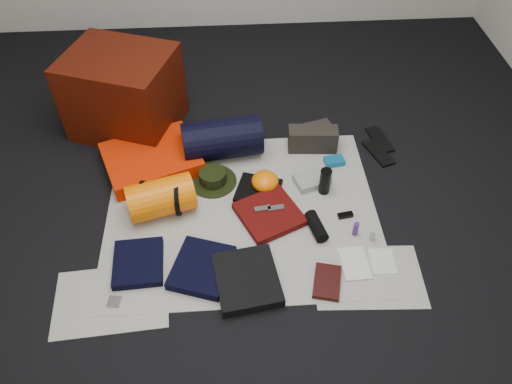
{
  "coord_description": "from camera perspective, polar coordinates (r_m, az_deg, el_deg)",
  "views": [
    {
      "loc": [
        -0.05,
        -1.95,
        2.25
      ],
      "look_at": [
        0.09,
        0.07,
        0.1
      ],
      "focal_mm": 35.0,
      "sensor_mm": 36.0,
      "label": 1
    }
  ],
  "objects": [
    {
      "name": "boonie_brim",
      "position": [
        3.15,
        -4.93,
        1.26
      ],
      "size": [
        0.33,
        0.33,
        0.01
      ],
      "primitive_type": "cylinder",
      "rotation": [
        0.0,
        0.0,
        0.12
      ],
      "color": "black",
      "rests_on": "newspaper_mat"
    },
    {
      "name": "navy_duffel",
      "position": [
        3.25,
        -3.91,
        6.07
      ],
      "size": [
        0.54,
        0.33,
        0.26
      ],
      "primitive_type": "cylinder",
      "rotation": [
        0.0,
        1.57,
        0.14
      ],
      "color": "black",
      "rests_on": "newspaper_mat"
    },
    {
      "name": "energy_bar_b",
      "position": [
        2.93,
        2.3,
        -1.84
      ],
      "size": [
        0.1,
        0.05,
        0.01
      ],
      "primitive_type": "cube",
      "rotation": [
        0.0,
        0.0,
        0.14
      ],
      "color": "#A8A8AD",
      "rests_on": "red_shirt"
    },
    {
      "name": "paperback_book",
      "position": [
        2.69,
        8.12,
        -10.13
      ],
      "size": [
        0.18,
        0.24,
        0.03
      ],
      "primitive_type": "cube",
      "rotation": [
        0.0,
        0.0,
        -0.24
      ],
      "color": "black",
      "rests_on": "newspaper_mat"
    },
    {
      "name": "orange_stuff_sack",
      "position": [
        3.07,
        1.04,
        1.25
      ],
      "size": [
        0.22,
        0.22,
        0.11
      ],
      "primitive_type": "ellipsoid",
      "rotation": [
        0.0,
        0.0,
        0.43
      ],
      "color": "#FD6F04",
      "rests_on": "newspaper_mat"
    },
    {
      "name": "toiletry_purple",
      "position": [
        2.89,
        11.32,
        -4.17
      ],
      "size": [
        0.04,
        0.04,
        0.09
      ],
      "primitive_type": "cylinder",
      "rotation": [
        0.0,
        0.0,
        -0.33
      ],
      "color": "#4A2270",
      "rests_on": "newspaper_mat"
    },
    {
      "name": "sack_strap_right",
      "position": [
        2.94,
        -8.87,
        -0.6
      ],
      "size": [
        0.03,
        0.22,
        0.22
      ],
      "primitive_type": "cylinder",
      "rotation": [
        0.0,
        1.57,
        0.0
      ],
      "color": "black",
      "rests_on": "newspaper_mat"
    },
    {
      "name": "cyan_case",
      "position": [
        3.29,
        8.92,
        3.51
      ],
      "size": [
        0.14,
        0.1,
        0.04
      ],
      "primitive_type": "cube",
      "rotation": [
        0.0,
        0.0,
        0.16
      ],
      "color": "#0E5D88",
      "rests_on": "newspaper_mat"
    },
    {
      "name": "red_shirt",
      "position": [
        2.93,
        1.54,
        -2.55
      ],
      "size": [
        0.44,
        0.44,
        0.04
      ],
      "primitive_type": "cube",
      "rotation": [
        0.0,
        0.0,
        0.43
      ],
      "color": "#4F0A08",
      "rests_on": "newspaper_mat"
    },
    {
      "name": "trousers_navy_b",
      "position": [
        2.71,
        -6.21,
        -8.58
      ],
      "size": [
        0.38,
        0.41,
        0.05
      ],
      "primitive_type": "cube",
      "rotation": [
        0.0,
        0.0,
        -0.33
      ],
      "color": "black",
      "rests_on": "newspaper_mat"
    },
    {
      "name": "newspaper_sheet_front_right",
      "position": [
        2.77,
        12.67,
        -9.39
      ],
      "size": [
        0.6,
        0.43,
        0.0
      ],
      "primitive_type": "cube",
      "rotation": [
        0.0,
        0.0,
        -0.05
      ],
      "color": "beige",
      "rests_on": "floor"
    },
    {
      "name": "trousers_navy_a",
      "position": [
        2.79,
        -13.3,
        -7.9
      ],
      "size": [
        0.28,
        0.31,
        0.05
      ],
      "primitive_type": "cube",
      "rotation": [
        0.0,
        0.0,
        0.05
      ],
      "color": "black",
      "rests_on": "newspaper_mat"
    },
    {
      "name": "trousers_charcoal",
      "position": [
        2.65,
        -1.04,
        -9.95
      ],
      "size": [
        0.37,
        0.41,
        0.06
      ],
      "primitive_type": "cube",
      "rotation": [
        0.0,
        0.0,
        0.15
      ],
      "color": "black",
      "rests_on": "newspaper_mat"
    },
    {
      "name": "toiletry_clear",
      "position": [
        2.88,
        13.15,
        -4.85
      ],
      "size": [
        0.03,
        0.03,
        0.08
      ],
      "primitive_type": "cylinder",
      "rotation": [
        0.0,
        0.0,
        0.05
      ],
      "color": "#9FA39E",
      "rests_on": "newspaper_mat"
    },
    {
      "name": "boonie_crown",
      "position": [
        3.13,
        -4.97,
        1.79
      ],
      "size": [
        0.17,
        0.17,
        0.07
      ],
      "primitive_type": "cylinder",
      "color": "black",
      "rests_on": "boonie_brim"
    },
    {
      "name": "flip_flop_left",
      "position": [
        3.44,
        13.8,
        4.39
      ],
      "size": [
        0.18,
        0.28,
        0.01
      ],
      "primitive_type": "cube",
      "rotation": [
        0.0,
        0.0,
        0.35
      ],
      "color": "black",
      "rests_on": "floor"
    },
    {
      "name": "key_cluster",
      "position": [
        2.71,
        -15.88,
        -11.96
      ],
      "size": [
        0.07,
        0.07,
        0.01
      ],
      "primitive_type": "cube",
      "rotation": [
        0.0,
        0.0,
        -0.14
      ],
      "color": "#A8A8AD",
      "rests_on": "newspaper_mat"
    },
    {
      "name": "newspaper_mat",
      "position": [
        2.98,
        -1.6,
        -2.28
      ],
      "size": [
        1.6,
        1.3,
        0.01
      ],
      "primitive_type": "cube",
      "color": "beige",
      "rests_on": "floor"
    },
    {
      "name": "map_printout",
      "position": [
        2.84,
        14.27,
        -7.67
      ],
      "size": [
        0.14,
        0.17,
        0.01
      ],
      "primitive_type": "cube",
      "rotation": [
        0.0,
        0.0,
        -0.04
      ],
      "color": "silver",
      "rests_on": "newspaper_mat"
    },
    {
      "name": "map_booklet",
      "position": [
        2.79,
        11.2,
        -8.01
      ],
      "size": [
        0.15,
        0.22,
        0.01
      ],
      "primitive_type": "cube",
      "rotation": [
        0.0,
        0.0,
        0.03
      ],
      "color": "silver",
      "rests_on": "newspaper_mat"
    },
    {
      "name": "floor",
      "position": [
        2.99,
        -1.59,
        -2.44
      ],
      "size": [
        4.5,
        4.5,
        0.02
      ],
      "primitive_type": "cube",
      "color": "black",
      "rests_on": "ground"
    },
    {
      "name": "sack_strap_left",
      "position": [
        2.97,
        -12.71,
        -0.78
      ],
      "size": [
        0.02,
        0.22,
        0.22
      ],
      "primitive_type": "cylinder",
      "rotation": [
        0.0,
        1.57,
        0.0
      ],
      "color": "black",
      "rests_on": "newspaper_mat"
    },
    {
      "name": "newspaper_sheet_front_left",
      "position": [
        2.73,
        -16.18,
        -11.68
      ],
      "size": [
        0.61,
        0.44,
        0.0
      ],
      "primitive_type": "cube",
      "rotation": [
        0.0,
        0.0,
        0.07
      ],
      "color": "beige",
      "rests_on": "floor"
    },
    {
      "name": "hiking_boot_right",
      "position": [
        3.34,
        6.49,
        6.03
      ],
      "size": [
        0.33,
        0.14,
        0.16
      ],
      "primitive_type": "cube",
      "rotation": [
        0.0,
        0.0,
        -0.07
      ],
      "color": "#2A2621",
      "rests_on": "newspaper_mat"
    },
    {
      "name": "speaker",
      "position": [
        2.87,
        6.91,
        -3.91
      ],
      "size": [
        0.12,
        0.21,
        0.08
      ],
      "primitive_type": "cylinder",
      "rotation": [
        1.57,
        0.0,
        0.24
      ],
      "color": "black",
      "rests_on": "newspaper_mat"
    },
    {
      "name": "black_tshirt",
      "position": [
        3.07,
        0.26,
        0.19
      ],
      "size": [
        0.32,
        0.31,
        0.03
      ],
      "primitive_type": "cube",
      "rotation": [
        0.0,
        0.0,
        -0.32
      ],
      "color": "black",
      "rests_on": "newspaper_mat"
    },
    {
      "name": "first_aid_pouch",
      "position": [
        3.14,
        6.29,
        1.33
      ],
      "size": [
        0.23,
        0.2,
        0.05
      ],
      "primitive_type": "cube",
      "rotation": [
        0.0,
        0.0,
        0.31
      ],
      "color": "gray",
      "rests_on": "newspaper_mat"
    },
    {
      "name": "tape_roll",
      "position": [
        3.07,
        0.59,
        1.0
      ],
      "size": [
        0.05,
        0.05,
        0.04
      ],
      "primitive_type": "cylinder",
      "color": "silver",
      "rests_on": "black_tshirt"
    },
    {
      "name": "flip_flop_right",
      "position": [
        3.54,
        13.96,
        5.82
      ],
      "size": [
        0.15,
        0.28,
        0.01
      ],
      "primitive_type": "cube",
      "rotation": [
        0.0,
        0.0,
        0.21
      ],
      "color": "black",
      "rests_on": "floor"
    },
    {
      "name": "water_bottle",
      "position": [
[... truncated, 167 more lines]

